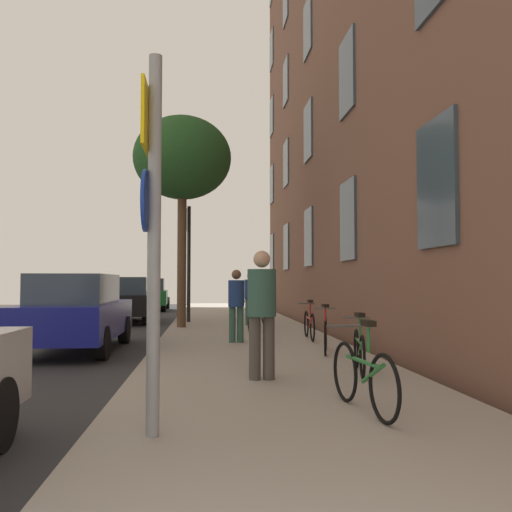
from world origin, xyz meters
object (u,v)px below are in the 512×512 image
pedestrian_0 (262,306)px  car_2 (127,299)px  bicycle_1 (359,350)px  bicycle_2 (325,334)px  tree_near (182,159)px  bicycle_5 (260,312)px  car_1 (77,312)px  traffic_light (186,243)px  bicycle_4 (249,318)px  pedestrian_1 (236,301)px  pedestrian_2 (251,295)px  bicycle_3 (309,324)px  bicycle_0 (363,376)px  sign_post (152,218)px  car_3 (150,294)px

pedestrian_0 → car_2: size_ratio=0.40×
bicycle_1 → bicycle_2: bearing=89.6°
tree_near → bicycle_1: tree_near is taller
tree_near → pedestrian_0: size_ratio=3.55×
bicycle_5 → car_1: bearing=-127.8°
traffic_light → bicycle_2: bearing=-70.5°
bicycle_5 → bicycle_4: bearing=-102.6°
pedestrian_1 → pedestrian_2: 4.95m
pedestrian_2 → car_2: pedestrian_2 is taller
traffic_light → tree_near: tree_near is taller
tree_near → bicycle_2: tree_near is taller
bicycle_1 → car_2: car_2 is taller
bicycle_4 → bicycle_5: (0.54, 2.40, 0.03)m
bicycle_4 → bicycle_2: bearing=-77.1°
traffic_light → pedestrian_2: (2.07, -1.57, -1.73)m
bicycle_1 → car_2: (-5.11, 12.22, 0.37)m
traffic_light → bicycle_3: traffic_light is taller
bicycle_2 → car_1: (-4.99, 1.48, 0.36)m
bicycle_4 → pedestrian_1: size_ratio=1.00×
bicycle_0 → car_2: (-4.47, 14.61, 0.35)m
pedestrian_2 → car_1: 6.73m
sign_post → traffic_light: 13.89m
tree_near → bicycle_0: size_ratio=3.78×
bicycle_0 → bicycle_3: bearing=83.7°
car_2 → bicycle_5: bearing=-29.8°
pedestrian_1 → pedestrian_0: bearing=-88.9°
sign_post → bicycle_1: 4.44m
bicycle_2 → bicycle_1: bearing=-90.4°
car_2 → bicycle_1: bearing=-67.3°
traffic_light → bicycle_3: 7.12m
bicycle_3 → bicycle_4: size_ratio=1.04×
bicycle_2 → car_1: car_1 is taller
traffic_light → pedestrian_0: traffic_light is taller
bicycle_5 → tree_near: bearing=-158.3°
bicycle_3 → pedestrian_0: pedestrian_0 is taller
bicycle_0 → bicycle_4: bearing=92.7°
bicycle_1 → car_1: 6.32m
bicycle_1 → bicycle_2: bicycle_2 is taller
pedestrian_0 → pedestrian_2: pedestrian_0 is taller
bicycle_1 → bicycle_2: size_ratio=0.99×
bicycle_0 → car_3: car_3 is taller
car_3 → pedestrian_1: bearing=-77.7°
bicycle_4 → car_2: (-4.03, 5.02, 0.37)m
sign_post → car_3: bearing=95.7°
bicycle_2 → car_3: 18.87m
traffic_light → bicycle_5: bearing=-26.1°
bicycle_0 → sign_post: bearing=-162.0°
car_1 → car_3: same height
pedestrian_2 → car_3: bearing=110.6°
sign_post → traffic_light: traffic_light is taller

